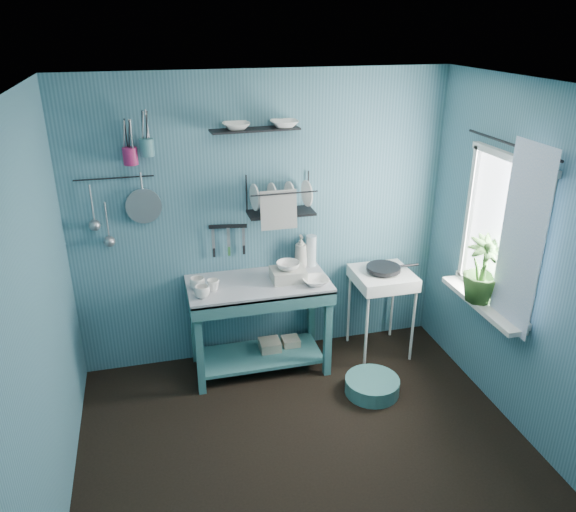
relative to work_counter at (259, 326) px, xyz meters
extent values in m
plane|color=black|center=(0.11, -1.21, -0.42)|extent=(3.20, 3.20, 0.00)
plane|color=silver|center=(0.11, -1.21, 2.08)|extent=(3.20, 3.20, 0.00)
plane|color=#3C6A7B|center=(0.11, 0.29, 0.83)|extent=(3.20, 0.00, 3.20)
plane|color=#3C6A7B|center=(0.11, -2.71, 0.83)|extent=(3.20, 0.00, 3.20)
plane|color=#3C6A7B|center=(-1.49, -1.21, 0.83)|extent=(0.00, 3.00, 3.00)
plane|color=#3C6A7B|center=(1.71, -1.21, 0.83)|extent=(0.00, 3.00, 3.00)
cube|color=#356D6F|center=(0.00, 0.00, 0.00)|extent=(1.19, 0.62, 0.83)
imported|color=white|center=(-0.48, -0.16, 0.47)|extent=(0.12, 0.12, 0.10)
imported|color=white|center=(-0.38, -0.06, 0.46)|extent=(0.14, 0.14, 0.09)
imported|color=white|center=(-0.50, 0.00, 0.47)|extent=(0.17, 0.17, 0.10)
cube|color=#B8B5A8|center=(0.25, -0.02, 0.47)|extent=(0.28, 0.22, 0.10)
imported|color=white|center=(0.25, -0.02, 0.55)|extent=(0.20, 0.19, 0.06)
imported|color=#B8B5A8|center=(0.42, 0.20, 0.57)|extent=(0.11, 0.12, 0.30)
cylinder|color=silver|center=(0.52, 0.22, 0.56)|extent=(0.09, 0.09, 0.28)
imported|color=white|center=(0.45, -0.15, 0.44)|extent=(0.22, 0.22, 0.05)
cube|color=white|center=(1.12, 0.00, -0.02)|extent=(0.58, 0.58, 0.80)
cylinder|color=black|center=(1.12, 0.00, 0.42)|extent=(0.30, 0.30, 0.03)
cube|color=black|center=(-0.20, 0.26, 0.83)|extent=(0.32, 0.07, 0.03)
cube|color=black|center=(0.24, 0.16, 1.10)|extent=(0.58, 0.32, 0.32)
cube|color=black|center=(0.04, 0.19, 1.64)|extent=(0.71, 0.22, 0.01)
imported|color=white|center=(-0.11, 0.19, 1.67)|extent=(0.22, 0.22, 0.05)
imported|color=white|center=(0.27, 0.19, 1.68)|extent=(0.23, 0.23, 0.05)
cylinder|color=#991C50|center=(-0.92, 0.21, 1.48)|extent=(0.11, 0.11, 0.13)
cylinder|color=#3A7279|center=(-0.79, 0.21, 1.54)|extent=(0.11, 0.11, 0.13)
cylinder|color=#94969B|center=(-0.86, 0.24, 1.07)|extent=(0.28, 0.03, 0.28)
cylinder|color=#94969B|center=(-1.24, 0.25, 1.12)|extent=(0.01, 0.01, 0.30)
cylinder|color=#94969B|center=(-1.15, 0.25, 0.97)|extent=(0.01, 0.01, 0.30)
cylinder|color=black|center=(-1.06, 0.26, 1.31)|extent=(0.60, 0.01, 0.01)
plane|color=white|center=(1.70, -0.76, 0.98)|extent=(0.00, 1.10, 1.10)
cube|color=white|center=(1.61, -0.76, 0.39)|extent=(0.16, 0.95, 0.04)
plane|color=white|center=(1.63, -1.06, 1.03)|extent=(0.00, 1.35, 1.35)
cylinder|color=black|center=(1.65, -0.76, 1.63)|extent=(0.02, 1.05, 0.02)
imported|color=#335C24|center=(1.60, -0.73, 0.67)|extent=(0.31, 0.31, 0.52)
cube|color=gray|center=(0.10, 0.05, -0.31)|extent=(0.18, 0.18, 0.22)
cube|color=gray|center=(0.30, 0.08, -0.32)|extent=(0.15, 0.15, 0.20)
cylinder|color=#3E7B7A|center=(0.82, -0.59, -0.35)|extent=(0.45, 0.45, 0.13)
camera|label=1|loc=(-0.80, -4.12, 2.45)|focal=35.00mm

